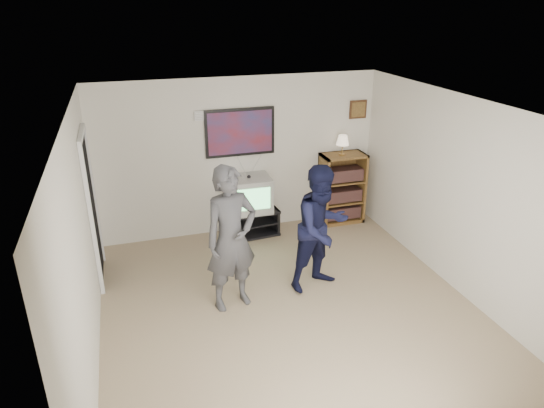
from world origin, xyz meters
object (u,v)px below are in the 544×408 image
person_tall (231,239)px  person_short (322,228)px  crt_television (249,194)px  bookshelf (342,188)px  media_stand (251,222)px

person_tall → person_short: person_tall is taller
crt_television → person_tall: person_tall is taller
bookshelf → person_short: size_ratio=0.71×
media_stand → person_short: person_short is taller
media_stand → person_short: 1.91m
person_short → crt_television: bearing=89.1°
bookshelf → crt_television: bearing=-178.2°
bookshelf → person_tall: 3.01m
crt_television → bookshelf: (1.63, 0.05, -0.11)m
crt_television → person_short: size_ratio=0.39×
crt_television → person_tall: 1.97m
media_stand → crt_television: (-0.02, -0.00, 0.49)m
crt_television → person_short: person_short is taller
media_stand → person_tall: person_tall is taller
media_stand → person_tall: size_ratio=0.49×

